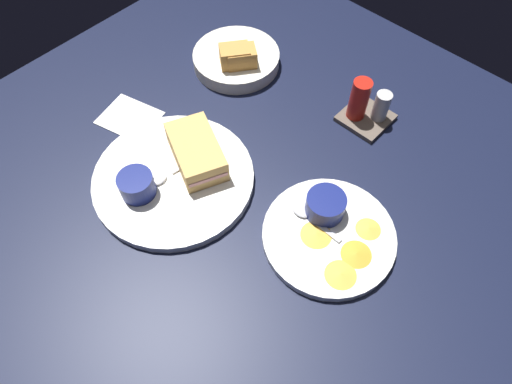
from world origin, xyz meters
TOP-DOWN VIEW (x-y plane):
  - ground_plane at (0.00, 0.00)cm, footprint 110.00×110.00cm
  - plate_sandwich_main at (-8.45, -9.70)cm, footprint 28.71×28.71cm
  - sandwich_half_near at (-7.82, -4.28)cm, footprint 14.98×12.32cm
  - ramekin_dark_sauce at (-10.18, -15.92)cm, footprint 6.07×6.07cm
  - spoon_by_dark_ramekin at (-9.26, -10.91)cm, footprint 3.26×9.96cm
  - plate_chips_companion at (19.01, 0.01)cm, footprint 21.98×21.98cm
  - ramekin_light_gravy at (15.72, 2.76)cm, footprint 6.61×6.61cm
  - spoon_by_gravy_ramekin at (14.28, -0.00)cm, footprint 9.86×2.21cm
  - plantain_chip_scatter at (22.30, -0.65)cm, footprint 14.32×15.89cm
  - bread_basket_rear at (-21.16, 19.54)cm, footprint 18.41×18.41cm
  - condiment_caddy at (7.71, 25.58)cm, footprint 9.00×9.00cm
  - paper_napkin_folded at (-26.30, -5.68)cm, footprint 12.92×11.49cm

SIDE VIEW (x-z plane):
  - ground_plane at x=0.00cm, z-range -3.00..0.00cm
  - paper_napkin_folded at x=-26.30cm, z-range 0.00..0.40cm
  - plate_sandwich_main at x=-8.45cm, z-range 0.00..1.60cm
  - plate_chips_companion at x=19.01cm, z-range 0.00..1.60cm
  - plantain_chip_scatter at x=22.30cm, z-range 1.60..2.20cm
  - spoon_by_dark_ramekin at x=-9.26cm, z-range 1.56..2.36cm
  - spoon_by_gravy_ramekin at x=14.28cm, z-range 1.56..2.36cm
  - bread_basket_rear at x=-21.16cm, z-range -1.44..5.59cm
  - condiment_caddy at x=7.71cm, z-range -1.34..8.16cm
  - ramekin_light_gravy at x=15.72cm, z-range 1.75..5.63cm
  - ramekin_dark_sauce at x=-10.18cm, z-range 1.75..5.91cm
  - sandwich_half_near at x=-7.82cm, z-range 1.60..6.40cm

